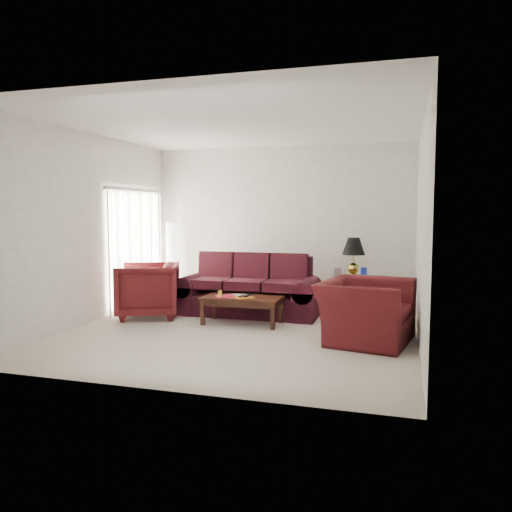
{
  "coord_description": "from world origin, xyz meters",
  "views": [
    {
      "loc": [
        2.26,
        -6.84,
        1.77
      ],
      "look_at": [
        0.0,
        0.85,
        1.05
      ],
      "focal_mm": 35.0,
      "sensor_mm": 36.0,
      "label": 1
    }
  ],
  "objects": [
    {
      "name": "picture_frame",
      "position": [
        1.3,
        2.19,
        0.71
      ],
      "size": [
        0.16,
        0.18,
        0.05
      ],
      "primitive_type": "cube",
      "rotation": [
        1.36,
        0.0,
        0.15
      ],
      "color": "silver",
      "rests_on": "end_table"
    },
    {
      "name": "armchair_right",
      "position": [
        1.81,
        -0.01,
        0.42
      ],
      "size": [
        1.34,
        1.47,
        0.83
      ],
      "primitive_type": "imported",
      "rotation": [
        0.0,
        0.0,
        1.38
      ],
      "color": "#3F0E11",
      "rests_on": "ground"
    },
    {
      "name": "coffee_table",
      "position": [
        -0.13,
        0.52,
        0.22
      ],
      "size": [
        1.38,
        1.07,
        0.43
      ],
      "primitive_type": null,
      "rotation": [
        0.0,
        0.0,
        0.42
      ],
      "color": "black",
      "rests_on": "ground"
    },
    {
      "name": "armchair_left",
      "position": [
        -1.81,
        0.57,
        0.46
      ],
      "size": [
        1.3,
        1.28,
        0.91
      ],
      "primitive_type": "imported",
      "rotation": [
        0.0,
        0.0,
        -1.18
      ],
      "color": "#471013",
      "rests_on": "ground"
    },
    {
      "name": "yellow_glass",
      "position": [
        -0.44,
        0.35,
        0.49
      ],
      "size": [
        0.07,
        0.07,
        0.12
      ],
      "primitive_type": "cylinder",
      "rotation": [
        0.0,
        0.0,
        -0.09
      ],
      "color": "gold",
      "rests_on": "coffee_table"
    },
    {
      "name": "remote_a",
      "position": [
        -0.11,
        0.43,
        0.46
      ],
      "size": [
        0.05,
        0.17,
        0.02
      ],
      "primitive_type": "cube",
      "rotation": [
        0.0,
        0.0,
        0.02
      ],
      "color": "black",
      "rests_on": "coffee_table"
    },
    {
      "name": "blue_canister",
      "position": [
        1.63,
        1.92,
        0.72
      ],
      "size": [
        0.13,
        0.13,
        0.18
      ],
      "primitive_type": "cylinder",
      "rotation": [
        0.0,
        0.0,
        0.23
      ],
      "color": "#1932A5",
      "rests_on": "end_table"
    },
    {
      "name": "floor",
      "position": [
        0.0,
        0.0,
        0.0
      ],
      "size": [
        5.0,
        5.0,
        0.0
      ],
      "primitive_type": "plane",
      "color": "beige",
      "rests_on": "ground"
    },
    {
      "name": "sofa",
      "position": [
        -0.26,
        1.25,
        0.49
      ],
      "size": [
        2.44,
        1.13,
        0.98
      ],
      "primitive_type": null,
      "rotation": [
        0.0,
        0.0,
        -0.04
      ],
      "color": "black",
      "rests_on": "ground"
    },
    {
      "name": "throw_pillow",
      "position": [
        -0.96,
        2.03,
        0.76
      ],
      "size": [
        0.48,
        0.3,
        0.46
      ],
      "primitive_type": "cube",
      "rotation": [
        -0.21,
        0.0,
        0.2
      ],
      "color": "black",
      "rests_on": "sofa"
    },
    {
      "name": "end_table",
      "position": [
        1.4,
        2.07,
        0.31
      ],
      "size": [
        0.59,
        0.59,
        0.63
      ],
      "primitive_type": null,
      "rotation": [
        0.0,
        0.0,
        -0.03
      ],
      "color": "#4B3219",
      "rests_on": "ground"
    },
    {
      "name": "floor_lamp",
      "position": [
        -2.13,
        2.14,
        0.78
      ],
      "size": [
        0.31,
        0.31,
        1.57
      ],
      "primitive_type": null,
      "rotation": [
        0.0,
        0.0,
        -0.27
      ],
      "color": "white",
      "rests_on": "ground"
    },
    {
      "name": "blinds",
      "position": [
        -2.42,
        1.3,
        1.08
      ],
      "size": [
        0.1,
        2.0,
        2.16
      ],
      "primitive_type": "cube",
      "color": "silver",
      "rests_on": "ground"
    },
    {
      "name": "magazine_orange",
      "position": [
        -0.07,
        0.44,
        0.44
      ],
      "size": [
        0.35,
        0.34,
        0.02
      ],
      "primitive_type": "cube",
      "rotation": [
        0.0,
        0.0,
        0.73
      ],
      "color": "orange",
      "rests_on": "coffee_table"
    },
    {
      "name": "magazine_white",
      "position": [
        -0.21,
        0.59,
        0.44
      ],
      "size": [
        0.27,
        0.21,
        0.01
      ],
      "primitive_type": "cube",
      "rotation": [
        0.0,
        0.0,
        0.04
      ],
      "color": "beige",
      "rests_on": "coffee_table"
    },
    {
      "name": "remote_b",
      "position": [
        -0.03,
        0.5,
        0.46
      ],
      "size": [
        0.08,
        0.19,
        0.02
      ],
      "primitive_type": "cube",
      "rotation": [
        0.0,
        0.0,
        -0.11
      ],
      "color": "black",
      "rests_on": "coffee_table"
    },
    {
      "name": "table_lamp",
      "position": [
        1.43,
        2.12,
        0.97
      ],
      "size": [
        0.49,
        0.49,
        0.68
      ],
      "primitive_type": null,
      "rotation": [
        0.0,
        0.0,
        0.25
      ],
      "color": "#AE9A36",
      "rests_on": "end_table"
    },
    {
      "name": "magazine_red",
      "position": [
        -0.39,
        0.46,
        0.44
      ],
      "size": [
        0.36,
        0.33,
        0.02
      ],
      "primitive_type": "cube",
      "rotation": [
        0.0,
        0.0,
        0.5
      ],
      "color": "red",
      "rests_on": "coffee_table"
    },
    {
      "name": "clock",
      "position": [
        1.2,
        1.9,
        0.71
      ],
      "size": [
        0.17,
        0.11,
        0.16
      ],
      "primitive_type": "cube",
      "rotation": [
        0.0,
        0.0,
        -0.37
      ],
      "color": "silver",
      "rests_on": "end_table"
    }
  ]
}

